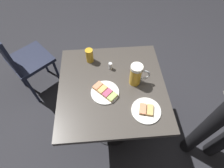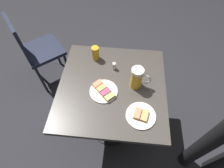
% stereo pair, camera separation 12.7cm
% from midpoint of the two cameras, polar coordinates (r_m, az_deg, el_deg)
% --- Properties ---
extents(ground_plane, '(6.00, 6.00, 0.00)m').
position_cam_midpoint_polar(ground_plane, '(1.94, -1.91, -13.24)').
color(ground_plane, '#28282D').
extents(cafe_table, '(0.78, 0.79, 0.75)m').
position_cam_midpoint_polar(cafe_table, '(1.41, -2.57, -4.23)').
color(cafe_table, black).
rests_on(cafe_table, ground_plane).
extents(plate_near, '(0.20, 0.20, 0.03)m').
position_cam_midpoint_polar(plate_near, '(1.24, -5.19, -2.77)').
color(plate_near, white).
rests_on(plate_near, cafe_table).
extents(plate_far, '(0.20, 0.20, 0.03)m').
position_cam_midpoint_polar(plate_far, '(1.18, 7.96, -8.65)').
color(plate_far, white).
rests_on(plate_far, cafe_table).
extents(beer_mug, '(0.15, 0.08, 0.17)m').
position_cam_midpoint_polar(beer_mug, '(1.23, 5.01, 2.84)').
color(beer_mug, gold).
rests_on(beer_mug, cafe_table).
extents(beer_glass_small, '(0.06, 0.06, 0.11)m').
position_cam_midpoint_polar(beer_glass_small, '(1.41, -9.85, 8.88)').
color(beer_glass_small, gold).
rests_on(beer_glass_small, cafe_table).
extents(salt_shaker, '(0.03, 0.03, 0.06)m').
position_cam_midpoint_polar(salt_shaker, '(1.36, -3.11, 5.67)').
color(salt_shaker, silver).
rests_on(salt_shaker, cafe_table).
extents(cafe_chair, '(0.54, 0.54, 0.89)m').
position_cam_midpoint_polar(cafe_chair, '(1.99, -28.70, 6.93)').
color(cafe_chair, '#1E2338').
rests_on(cafe_chair, ground_plane).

